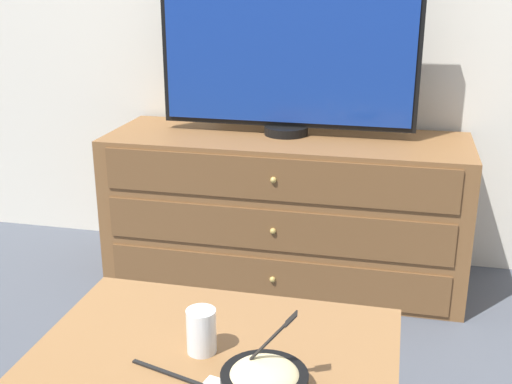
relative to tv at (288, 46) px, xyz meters
The scene contains 7 objects.
ground_plane 1.00m from the tv, 72.90° to the left, with size 12.00×12.00×0.00m, color #474C56.
dresser 0.66m from the tv, 78.94° to the right, with size 1.46×0.52×0.61m.
tv is the anchor object (origin of this frame).
coffee_table 1.44m from the tv, 86.59° to the right, with size 0.84×0.59×0.41m.
takeout_bowl 1.52m from the tv, 81.25° to the right, with size 0.18×0.18×0.18m.
drink_cup 1.39m from the tv, 88.02° to the right, with size 0.07×0.07×0.11m.
knife 1.51m from the tv, 90.10° to the right, with size 0.18×0.06×0.01m.
Camera 1 is at (0.38, -2.75, 1.24)m, focal length 45.00 mm.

